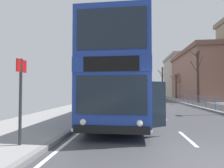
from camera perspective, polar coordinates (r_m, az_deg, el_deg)
double_decker_bus_main at (r=10.76m, az=3.04°, el=1.81°), size 3.22×10.49×4.54m
bus_stop_sign_near at (r=5.71m, az=-26.81°, el=-1.99°), size 0.08×0.44×2.42m
bare_tree_far_00 at (r=43.64m, az=15.58°, el=0.87°), size 1.84×3.31×7.02m
bare_tree_far_01 at (r=25.62m, az=25.41°, el=2.82°), size 2.24×2.59×6.80m
bare_tree_far_02 at (r=36.85m, az=19.55°, el=-0.37°), size 2.23×2.90×5.11m
background_building_00 at (r=50.86m, az=24.66°, el=2.22°), size 13.73×13.87×10.38m
background_building_02 at (r=37.98m, az=31.11°, el=2.39°), size 14.26×16.64×8.67m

